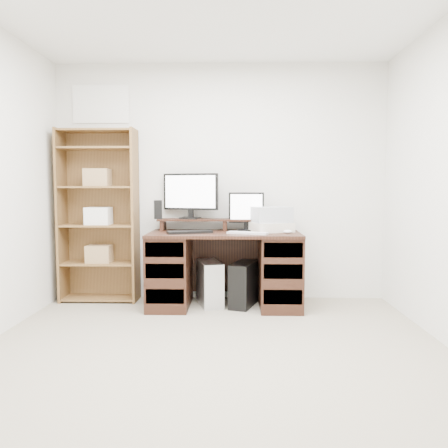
{
  "coord_description": "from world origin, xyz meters",
  "views": [
    {
      "loc": [
        0.15,
        -2.69,
        1.19
      ],
      "look_at": [
        0.05,
        1.43,
        0.85
      ],
      "focal_mm": 35.0,
      "sensor_mm": 36.0,
      "label": 1
    }
  ],
  "objects_px": {
    "printer": "(272,227)",
    "bookshelf": "(99,214)",
    "monitor_wide": "(191,193)",
    "monitor_small": "(246,210)",
    "desk": "(225,268)",
    "tower_black": "(244,284)",
    "tower_silver": "(210,283)"
  },
  "relations": [
    {
      "from": "printer",
      "to": "bookshelf",
      "type": "xyz_separation_m",
      "value": [
        -1.8,
        0.15,
        0.12
      ]
    },
    {
      "from": "monitor_wide",
      "to": "monitor_small",
      "type": "xyz_separation_m",
      "value": [
        0.58,
        -0.07,
        -0.17
      ]
    },
    {
      "from": "desk",
      "to": "tower_black",
      "type": "relative_size",
      "value": 3.13
    },
    {
      "from": "monitor_small",
      "to": "printer",
      "type": "xyz_separation_m",
      "value": [
        0.25,
        -0.1,
        -0.17
      ]
    },
    {
      "from": "desk",
      "to": "printer",
      "type": "distance_m",
      "value": 0.63
    },
    {
      "from": "monitor_small",
      "to": "tower_black",
      "type": "bearing_deg",
      "value": -96.98
    },
    {
      "from": "printer",
      "to": "tower_silver",
      "type": "bearing_deg",
      "value": 159.22
    },
    {
      "from": "monitor_small",
      "to": "desk",
      "type": "bearing_deg",
      "value": -140.68
    },
    {
      "from": "tower_silver",
      "to": "tower_black",
      "type": "bearing_deg",
      "value": -20.48
    },
    {
      "from": "desk",
      "to": "tower_black",
      "type": "bearing_deg",
      "value": 4.42
    },
    {
      "from": "monitor_small",
      "to": "printer",
      "type": "height_order",
      "value": "monitor_small"
    },
    {
      "from": "desk",
      "to": "tower_silver",
      "type": "bearing_deg",
      "value": 163.29
    },
    {
      "from": "monitor_small",
      "to": "tower_black",
      "type": "height_order",
      "value": "monitor_small"
    },
    {
      "from": "printer",
      "to": "monitor_wide",
      "type": "bearing_deg",
      "value": 146.63
    },
    {
      "from": "monitor_wide",
      "to": "bookshelf",
      "type": "relative_size",
      "value": 0.32
    },
    {
      "from": "monitor_small",
      "to": "tower_black",
      "type": "xyz_separation_m",
      "value": [
        -0.03,
        -0.14,
        -0.74
      ]
    },
    {
      "from": "desk",
      "to": "tower_silver",
      "type": "xyz_separation_m",
      "value": [
        -0.15,
        0.05,
        -0.17
      ]
    },
    {
      "from": "printer",
      "to": "monitor_small",
      "type": "bearing_deg",
      "value": 137.23
    },
    {
      "from": "desk",
      "to": "monitor_wide",
      "type": "distance_m",
      "value": 0.86
    },
    {
      "from": "tower_silver",
      "to": "tower_black",
      "type": "relative_size",
      "value": 0.93
    },
    {
      "from": "tower_silver",
      "to": "bookshelf",
      "type": "bearing_deg",
      "value": 156.49
    },
    {
      "from": "tower_silver",
      "to": "tower_black",
      "type": "distance_m",
      "value": 0.35
    },
    {
      "from": "monitor_small",
      "to": "bookshelf",
      "type": "relative_size",
      "value": 0.22
    },
    {
      "from": "bookshelf",
      "to": "tower_black",
      "type": "bearing_deg",
      "value": -7.44
    },
    {
      "from": "printer",
      "to": "bookshelf",
      "type": "distance_m",
      "value": 1.81
    },
    {
      "from": "desk",
      "to": "monitor_small",
      "type": "relative_size",
      "value": 3.79
    },
    {
      "from": "tower_black",
      "to": "monitor_small",
      "type": "bearing_deg",
      "value": 96.87
    },
    {
      "from": "desk",
      "to": "printer",
      "type": "bearing_deg",
      "value": 7.1
    },
    {
      "from": "monitor_wide",
      "to": "tower_silver",
      "type": "xyz_separation_m",
      "value": [
        0.21,
        -0.18,
        -0.91
      ]
    },
    {
      "from": "tower_silver",
      "to": "printer",
      "type": "bearing_deg",
      "value": -14.18
    },
    {
      "from": "monitor_small",
      "to": "bookshelf",
      "type": "height_order",
      "value": "bookshelf"
    },
    {
      "from": "desk",
      "to": "monitor_wide",
      "type": "xyz_separation_m",
      "value": [
        -0.36,
        0.23,
        0.74
      ]
    }
  ]
}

